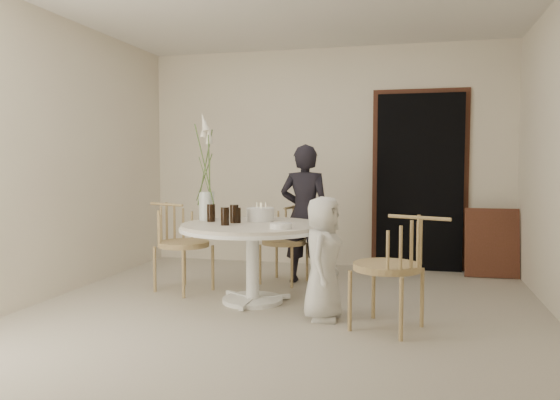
% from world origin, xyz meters
% --- Properties ---
extents(ground, '(4.50, 4.50, 0.00)m').
position_xyz_m(ground, '(0.00, 0.00, 0.00)').
color(ground, '#BDB8A2').
rests_on(ground, ground).
extents(room_shell, '(4.50, 4.50, 4.50)m').
position_xyz_m(room_shell, '(0.00, 0.00, 1.62)').
color(room_shell, silver).
rests_on(room_shell, ground).
extents(doorway, '(1.00, 0.10, 2.10)m').
position_xyz_m(doorway, '(1.15, 2.19, 1.05)').
color(doorway, black).
rests_on(doorway, ground).
extents(door_trim, '(1.12, 0.03, 2.22)m').
position_xyz_m(door_trim, '(1.15, 2.23, 1.11)').
color(door_trim, '#5A2B1E').
rests_on(door_trim, ground).
extents(table, '(1.33, 1.33, 0.73)m').
position_xyz_m(table, '(-0.35, 0.25, 0.62)').
color(table, white).
rests_on(table, ground).
extents(picture_frame, '(0.59, 0.19, 0.77)m').
position_xyz_m(picture_frame, '(1.95, 1.95, 0.39)').
color(picture_frame, '#5A2B1E').
rests_on(picture_frame, ground).
extents(chair_far, '(0.52, 0.55, 0.82)m').
position_xyz_m(chair_far, '(-0.23, 1.22, 0.53)').
color(chair_far, tan).
rests_on(chair_far, ground).
extents(chair_right, '(0.65, 0.62, 0.90)m').
position_xyz_m(chair_right, '(1.01, -0.33, 0.59)').
color(chair_right, tan).
rests_on(chair_right, ground).
extents(chair_left, '(0.64, 0.61, 0.88)m').
position_xyz_m(chair_left, '(-1.26, 0.55, 0.57)').
color(chair_left, tan).
rests_on(chair_left, ground).
extents(girl, '(0.56, 0.38, 1.48)m').
position_xyz_m(girl, '(-0.04, 1.17, 0.74)').
color(girl, black).
rests_on(girl, ground).
extents(boy, '(0.35, 0.51, 1.02)m').
position_xyz_m(boy, '(0.37, -0.14, 0.51)').
color(boy, silver).
rests_on(boy, ground).
extents(birthday_cake, '(0.26, 0.26, 0.18)m').
position_xyz_m(birthday_cake, '(-0.34, 0.48, 0.79)').
color(birthday_cake, white).
rests_on(birthday_cake, table).
extents(cola_tumbler_a, '(0.09, 0.09, 0.17)m').
position_xyz_m(cola_tumbler_a, '(-0.53, 0.26, 0.82)').
color(cola_tumbler_a, black).
rests_on(cola_tumbler_a, table).
extents(cola_tumbler_b, '(0.08, 0.08, 0.16)m').
position_xyz_m(cola_tumbler_b, '(-0.55, 0.07, 0.81)').
color(cola_tumbler_b, black).
rests_on(cola_tumbler_b, table).
extents(cola_tumbler_c, '(0.10, 0.10, 0.17)m').
position_xyz_m(cola_tumbler_c, '(-0.78, 0.32, 0.81)').
color(cola_tumbler_c, black).
rests_on(cola_tumbler_c, table).
extents(cola_tumbler_d, '(0.07, 0.07, 0.14)m').
position_xyz_m(cola_tumbler_d, '(-0.50, 0.27, 0.80)').
color(cola_tumbler_d, black).
rests_on(cola_tumbler_d, table).
extents(plate_stack, '(0.20, 0.20, 0.05)m').
position_xyz_m(plate_stack, '(-0.01, -0.05, 0.75)').
color(plate_stack, white).
rests_on(plate_stack, table).
extents(flower_vase, '(0.15, 0.15, 1.03)m').
position_xyz_m(flower_vase, '(-0.87, 0.43, 1.10)').
color(flower_vase, silver).
rests_on(flower_vase, table).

